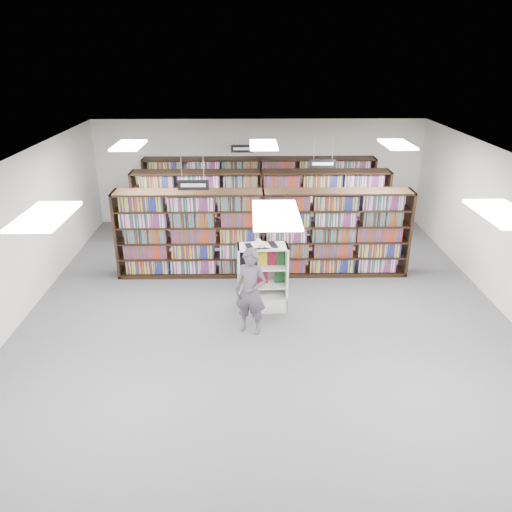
{
  "coord_description": "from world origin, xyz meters",
  "views": [
    {
      "loc": [
        -0.37,
        -9.2,
        5.19
      ],
      "look_at": [
        -0.2,
        0.5,
        1.1
      ],
      "focal_mm": 35.0,
      "sensor_mm": 36.0,
      "label": 1
    }
  ],
  "objects_px": {
    "bookshelf_row_near": "(263,234)",
    "shopper": "(251,292)",
    "endcap_display": "(262,287)",
    "open_book": "(261,244)"
  },
  "relations": [
    {
      "from": "endcap_display",
      "to": "open_book",
      "type": "bearing_deg",
      "value": -131.95
    },
    {
      "from": "endcap_display",
      "to": "bookshelf_row_near",
      "type": "bearing_deg",
      "value": 85.17
    },
    {
      "from": "bookshelf_row_near",
      "to": "endcap_display",
      "type": "relative_size",
      "value": 4.84
    },
    {
      "from": "endcap_display",
      "to": "open_book",
      "type": "height_order",
      "value": "open_book"
    },
    {
      "from": "endcap_display",
      "to": "shopper",
      "type": "distance_m",
      "value": 1.06
    },
    {
      "from": "open_book",
      "to": "endcap_display",
      "type": "bearing_deg",
      "value": 39.08
    },
    {
      "from": "bookshelf_row_near",
      "to": "open_book",
      "type": "xyz_separation_m",
      "value": [
        -0.11,
        -1.79,
        0.43
      ]
    },
    {
      "from": "bookshelf_row_near",
      "to": "shopper",
      "type": "xyz_separation_m",
      "value": [
        -0.32,
        -2.7,
        -0.18
      ]
    },
    {
      "from": "bookshelf_row_near",
      "to": "shopper",
      "type": "height_order",
      "value": "bookshelf_row_near"
    },
    {
      "from": "endcap_display",
      "to": "shopper",
      "type": "relative_size",
      "value": 0.83
    }
  ]
}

